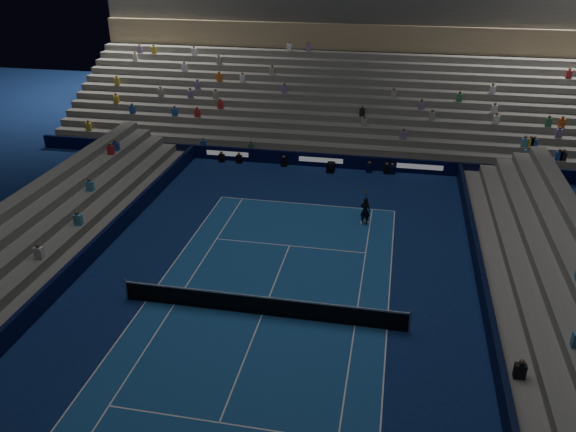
# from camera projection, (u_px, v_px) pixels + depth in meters

# --- Properties ---
(ground) EXTENTS (90.00, 90.00, 0.00)m
(ground) POSITION_uv_depth(u_px,v_px,m) (262.00, 315.00, 25.50)
(ground) COLOR #0D2053
(ground) RESTS_ON ground
(court_surface) EXTENTS (10.97, 23.77, 0.01)m
(court_surface) POSITION_uv_depth(u_px,v_px,m) (262.00, 315.00, 25.49)
(court_surface) COLOR #194A8A
(court_surface) RESTS_ON ground
(sponsor_barrier_far) EXTENTS (44.00, 0.25, 1.00)m
(sponsor_barrier_far) POSITION_uv_depth(u_px,v_px,m) (321.00, 160.00, 41.57)
(sponsor_barrier_far) COLOR black
(sponsor_barrier_far) RESTS_ON ground
(sponsor_barrier_east) EXTENTS (0.25, 37.00, 1.00)m
(sponsor_barrier_east) POSITION_uv_depth(u_px,v_px,m) (491.00, 332.00, 23.61)
(sponsor_barrier_east) COLOR black
(sponsor_barrier_east) RESTS_ON ground
(sponsor_barrier_west) EXTENTS (0.25, 37.00, 1.00)m
(sponsor_barrier_west) POSITION_uv_depth(u_px,v_px,m) (61.00, 282.00, 26.95)
(sponsor_barrier_west) COLOR black
(sponsor_barrier_west) RESTS_ON ground
(grandstand_main) EXTENTS (44.00, 15.20, 11.20)m
(grandstand_main) POSITION_uv_depth(u_px,v_px,m) (338.00, 90.00, 48.59)
(grandstand_main) COLOR slate
(grandstand_main) RESTS_ON ground
(tennis_net) EXTENTS (12.90, 0.10, 1.10)m
(tennis_net) POSITION_uv_depth(u_px,v_px,m) (262.00, 305.00, 25.27)
(tennis_net) COLOR #B2B2B7
(tennis_net) RESTS_ON ground
(tennis_player) EXTENTS (0.67, 0.51, 1.66)m
(tennis_player) POSITION_uv_depth(u_px,v_px,m) (365.00, 211.00, 33.15)
(tennis_player) COLOR black
(tennis_player) RESTS_ON ground
(broadcast_camera) EXTENTS (0.57, 1.01, 0.68)m
(broadcast_camera) POSITION_uv_depth(u_px,v_px,m) (331.00, 167.00, 40.68)
(broadcast_camera) COLOR black
(broadcast_camera) RESTS_ON ground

